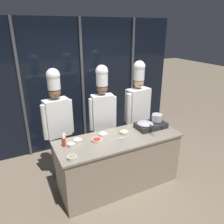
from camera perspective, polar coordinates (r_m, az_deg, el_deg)
name	(u,v)px	position (r m, az deg, el deg)	size (l,w,h in m)	color
ground_plane	(118,183)	(3.96, 1.71, -18.15)	(24.00, 24.00, 0.00)	#7F705B
window_wall_back	(82,85)	(4.74, -7.84, 6.96)	(4.30, 0.09, 2.70)	black
demo_counter	(119,162)	(3.69, 1.78, -12.82)	(2.00, 0.74, 0.89)	gray
portable_stove	(151,125)	(3.83, 10.13, -3.41)	(0.52, 0.33, 0.10)	#28282B
frying_pan	(146,123)	(3.73, 8.76, -2.77)	(0.27, 0.47, 0.04)	#ADAFB5
stock_pot	(157,118)	(3.85, 11.67, -1.44)	(0.21, 0.18, 0.13)	#B7BABF
squeeze_bottle_oil	(64,138)	(3.37, -12.46, -6.53)	(0.06, 0.06, 0.17)	beige
squeeze_bottle_chili	(64,141)	(3.27, -12.49, -7.41)	(0.05, 0.05, 0.17)	red
prep_bowl_garlic	(103,134)	(3.52, -2.31, -5.81)	(0.14, 0.14, 0.04)	silver
prep_bowl_bean_sprouts	(78,140)	(3.37, -8.97, -7.35)	(0.13, 0.13, 0.05)	silver
prep_bowl_mushrooms	(72,157)	(2.98, -10.35, -11.60)	(0.13, 0.13, 0.05)	silver
prep_bowl_ginger	(124,132)	(3.57, 3.19, -5.35)	(0.13, 0.13, 0.05)	silver
prep_bowl_chili_flakes	(97,140)	(3.35, -4.02, -7.33)	(0.16, 0.16, 0.04)	silver
prep_bowl_chicken	(71,145)	(3.26, -10.54, -8.39)	(0.12, 0.12, 0.05)	silver
serving_spoon_slotted	(119,138)	(3.43, 1.79, -6.92)	(0.28, 0.08, 0.02)	#B2B5BA
chef_head	(57,117)	(3.71, -14.14, -1.16)	(0.53, 0.27, 1.93)	#4C4C51
chef_sous	(102,110)	(3.86, -2.52, 0.61)	(0.50, 0.25, 1.94)	#4C4C51
chef_line	(138,105)	(4.22, 6.74, 1.86)	(0.59, 0.30, 1.96)	#2D3856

